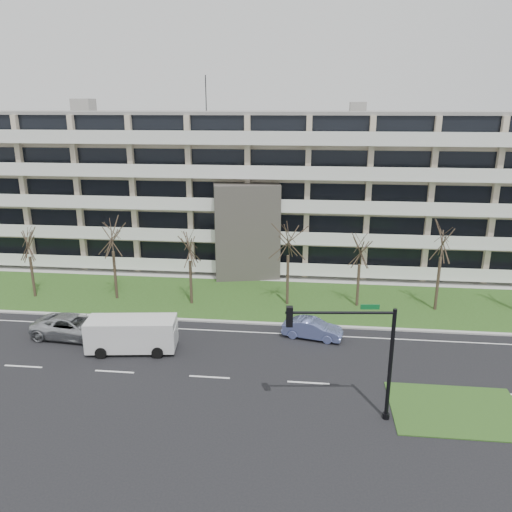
# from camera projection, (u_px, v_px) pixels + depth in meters

# --- Properties ---
(ground) EXTENTS (160.00, 160.00, 0.00)m
(ground) POSITION_uv_depth(u_px,v_px,m) (209.00, 377.00, 30.35)
(ground) COLOR black
(ground) RESTS_ON ground
(grass_verge) EXTENTS (90.00, 10.00, 0.06)m
(grass_verge) POSITION_uv_depth(u_px,v_px,m) (239.00, 298.00, 42.71)
(grass_verge) COLOR #274416
(grass_verge) RESTS_ON ground
(curb) EXTENTS (90.00, 0.35, 0.12)m
(curb) POSITION_uv_depth(u_px,v_px,m) (230.00, 322.00, 37.94)
(curb) COLOR #B2B2AD
(curb) RESTS_ON ground
(sidewalk) EXTENTS (90.00, 2.00, 0.08)m
(sidewalk) POSITION_uv_depth(u_px,v_px,m) (247.00, 277.00, 47.94)
(sidewalk) COLOR #B2B2AD
(sidewalk) RESTS_ON ground
(grass_median) EXTENTS (7.00, 5.00, 0.06)m
(grass_median) POSITION_uv_depth(u_px,v_px,m) (456.00, 410.00, 26.99)
(grass_median) COLOR #274416
(grass_median) RESTS_ON ground
(lane_edge_line) EXTENTS (90.00, 0.12, 0.01)m
(lane_edge_line) POSITION_uv_depth(u_px,v_px,m) (227.00, 331.00, 36.53)
(lane_edge_line) COLOR white
(lane_edge_line) RESTS_ON ground
(apartment_building) EXTENTS (60.50, 15.10, 18.75)m
(apartment_building) POSITION_uv_depth(u_px,v_px,m) (255.00, 187.00, 52.22)
(apartment_building) COLOR #C3B598
(apartment_building) RESTS_ON ground
(silver_pickup) EXTENTS (6.03, 3.19, 1.62)m
(silver_pickup) POSITION_uv_depth(u_px,v_px,m) (74.00, 327.00, 35.36)
(silver_pickup) COLOR #B1B4B8
(silver_pickup) RESTS_ON ground
(blue_sedan) EXTENTS (4.42, 2.31, 1.39)m
(blue_sedan) POSITION_uv_depth(u_px,v_px,m) (312.00, 329.00, 35.31)
(blue_sedan) COLOR #7483CA
(blue_sedan) RESTS_ON ground
(white_van) EXTENTS (6.09, 2.97, 2.28)m
(white_van) POSITION_uv_depth(u_px,v_px,m) (133.00, 332.00, 33.29)
(white_van) COLOR silver
(white_van) RESTS_ON ground
(traffic_signal) EXTENTS (5.59, 0.91, 6.49)m
(traffic_signal) POSITION_uv_depth(u_px,v_px,m) (356.00, 346.00, 25.16)
(traffic_signal) COLOR black
(traffic_signal) RESTS_ON ground
(tree_1) EXTENTS (3.21, 3.21, 6.43)m
(tree_1) POSITION_uv_depth(u_px,v_px,m) (28.00, 241.00, 41.63)
(tree_1) COLOR #382B21
(tree_1) RESTS_ON ground
(tree_2) EXTENTS (3.75, 3.75, 7.50)m
(tree_2) POSITION_uv_depth(u_px,v_px,m) (111.00, 232.00, 40.99)
(tree_2) COLOR #382B21
(tree_2) RESTS_ON ground
(tree_3) EXTENTS (3.33, 3.33, 6.66)m
(tree_3) POSITION_uv_depth(u_px,v_px,m) (189.00, 244.00, 40.07)
(tree_3) COLOR #382B21
(tree_3) RESTS_ON ground
(tree_4) EXTENTS (3.79, 3.79, 7.58)m
(tree_4) POSITION_uv_depth(u_px,v_px,m) (288.00, 236.00, 39.73)
(tree_4) COLOR #382B21
(tree_4) RESTS_ON ground
(tree_5) EXTENTS (3.21, 3.21, 6.43)m
(tree_5) POSITION_uv_depth(u_px,v_px,m) (360.00, 248.00, 39.65)
(tree_5) COLOR #382B21
(tree_5) RESTS_ON ground
(tree_6) EXTENTS (3.98, 3.98, 7.97)m
(tree_6) POSITION_uv_depth(u_px,v_px,m) (443.00, 236.00, 38.52)
(tree_6) COLOR #382B21
(tree_6) RESTS_ON ground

